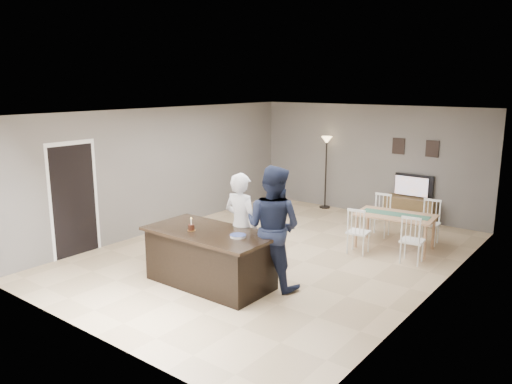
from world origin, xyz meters
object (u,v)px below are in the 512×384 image
Objects in this scene: floor_lamp at (326,153)px; tv_console at (410,210)px; plate_stack at (238,236)px; birthday_cake at (191,227)px; dining_table at (395,220)px; man at (273,227)px; kitchen_island at (210,257)px; television at (412,186)px; woman at (241,226)px.

tv_console is at bearing -0.50° from floor_lamp.
tv_console is at bearing 83.51° from plate_stack.
birthday_cake reaches higher than dining_table.
tv_console is 0.64× the size of floor_lamp.
kitchen_island is at bearing 27.29° from man.
man reaches higher than tv_console.
kitchen_island is 1.15× the size of floor_lamp.
kitchen_island is 3.92m from dining_table.
man is 0.60m from plate_stack.
man is 9.34× the size of birthday_cake.
dining_table is (1.66, 3.55, 0.12)m from kitchen_island.
plate_stack reaches higher than kitchen_island.
dining_table is 3.54m from floor_lamp.
plate_stack is 0.14× the size of dining_table.
television is at bearing 75.90° from birthday_cake.
floor_lamp reaches higher than television.
television is 5.65m from plate_stack.
tv_console is at bearing 90.00° from television.
dining_table is 0.96× the size of floor_lamp.
television is 0.49× the size of floor_lamp.
television is (1.20, 5.64, 0.41)m from kitchen_island.
plate_stack is (-0.63, -5.55, 0.62)m from tv_console.
kitchen_island is 5.78m from television.
man is 5.42m from floor_lamp.
floor_lamp is (-1.09, 5.59, 1.00)m from kitchen_island.
kitchen_island reaches higher than tv_console.
woman is at bearing -101.25° from tv_console.
woman is (-1.00, -5.09, 0.03)m from television.
television is 0.51× the size of dining_table.
man is at bearing -68.95° from floor_lamp.
television is at bearing -99.48° from man.
dining_table is (0.46, -2.09, -0.29)m from television.
kitchen_island is 5.78m from floor_lamp.
tv_console is 4.79× the size of plate_stack.
dining_table is at bearing -77.15° from tv_console.
woman reaches higher than television.
kitchen_island is at bearing -102.16° from tv_console.
plate_stack reaches higher than tv_console.
dining_table is (1.46, 3.00, -0.32)m from woman.
kitchen_island is at bearing 70.69° from woman.
tv_console is 5.15m from woman.
man is 7.88× the size of plate_stack.
birthday_cake reaches higher than kitchen_island.
kitchen_island is 2.35× the size of television.
kitchen_island is at bearing 77.99° from television.
birthday_cake is 0.84m from plate_stack.
television is 2.16m from dining_table.
birthday_cake is at bearing 26.95° from man.
man is 1.05× the size of floor_lamp.
kitchen_island is 1.15m from man.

